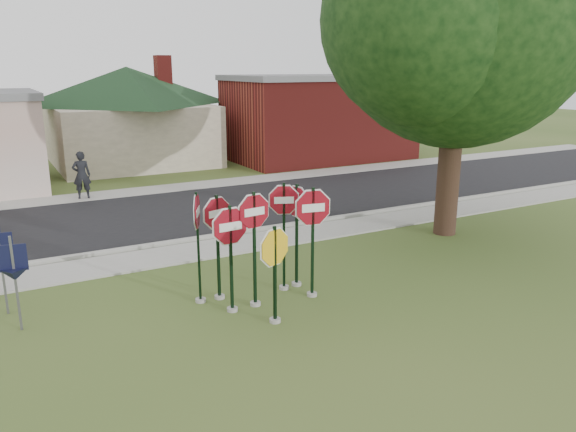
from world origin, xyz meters
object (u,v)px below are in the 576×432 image
stop_sign_center (254,232)px  pedestrian (82,175)px  stop_sign_left (231,243)px  oak_tree (461,13)px  stop_sign_yellow (275,262)px

stop_sign_center → pedestrian: (-1.62, 12.70, -0.70)m
stop_sign_center → stop_sign_left: (-0.57, -0.03, -0.15)m
oak_tree → pedestrian: bearing=131.9°
stop_sign_yellow → stop_sign_left: stop_sign_left is taller
oak_tree → pedestrian: (-9.41, 10.51, -5.71)m
stop_sign_center → stop_sign_yellow: bearing=-90.2°
stop_sign_yellow → stop_sign_center: bearing=89.8°
stop_sign_center → stop_sign_left: size_ratio=1.09×
pedestrian → stop_sign_yellow: bearing=105.6°
oak_tree → pedestrian: 15.22m
stop_sign_yellow → stop_sign_left: size_ratio=0.88×
stop_sign_center → pedestrian: stop_sign_center is taller
stop_sign_center → stop_sign_yellow: size_ratio=1.23×
stop_sign_left → pedestrian: (-1.05, 12.73, -0.55)m
stop_sign_left → pedestrian: size_ratio=1.31×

